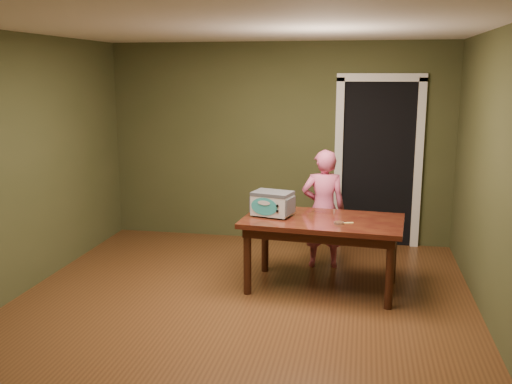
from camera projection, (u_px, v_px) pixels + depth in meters
floor at (237, 312)px, 5.36m from camera, size 5.00×5.00×0.00m
room_shell at (235, 131)px, 5.01m from camera, size 4.52×5.02×2.61m
doorway at (377, 161)px, 7.58m from camera, size 1.10×0.66×2.25m
dining_table at (323, 228)px, 5.82m from camera, size 1.67×1.03×0.75m
toy_oven at (272, 203)px, 5.89m from camera, size 0.46×0.37×0.26m
baking_pan at (339, 223)px, 5.60m from camera, size 0.10×0.10×0.02m
spatula at (344, 223)px, 5.62m from camera, size 0.18×0.07×0.01m
child at (323, 209)px, 6.51m from camera, size 0.54×0.40×1.37m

